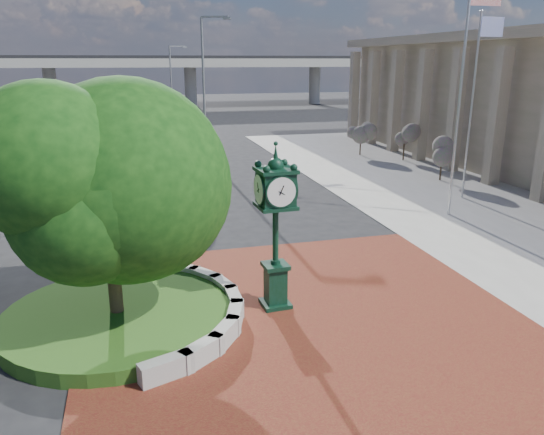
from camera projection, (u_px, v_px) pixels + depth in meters
The scene contains 17 objects.
ground at pixel (294, 303), 15.64m from camera, with size 200.00×200.00×0.00m, color black.
plaza at pixel (304, 318), 14.71m from camera, with size 12.00×12.00×0.04m, color maroon.
sidewalk at pixel (521, 192), 28.83m from camera, with size 20.00×50.00×0.04m, color #9E9B93.
planter_wall at pixel (202, 305), 14.90m from camera, with size 2.96×6.77×0.54m.
grass_bed at pixel (118, 317), 14.36m from camera, with size 6.10×6.10×0.40m, color #244B15.
overpass at pixel (154, 62), 78.58m from camera, with size 90.00×12.00×7.50m.
tree_planter at pixel (106, 191), 13.35m from camera, with size 5.20×5.20×6.33m.
tree_street at pixel (136, 126), 30.41m from camera, with size 4.40×4.40×5.45m.
post_clock at pixel (276, 221), 14.69m from camera, with size 1.05×1.05×4.74m.
parked_car at pixel (180, 128), 50.02m from camera, with size 1.77×4.40×1.50m, color #510B1A.
flagpole_a at pixel (460, 97), 23.03m from camera, with size 1.64×0.19×10.45m.
flagpole_b at pixel (472, 106), 26.21m from camera, with size 1.43×0.16×9.18m.
street_lamp_near at pixel (207, 76), 38.72m from camera, with size 2.12×1.00×9.89m.
street_lamp_far at pixel (173, 81), 52.84m from camera, with size 1.83×0.59×8.25m.
shrub_near at pixel (442, 154), 31.05m from camera, with size 1.20×1.20×2.20m.
shrub_mid at pixel (405, 138), 37.31m from camera, with size 1.20×1.20×2.20m.
shrub_far at pixel (361, 134), 39.43m from camera, with size 1.20×1.20×2.20m.
Camera 1 is at (-4.28, -13.63, 6.89)m, focal length 35.00 mm.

